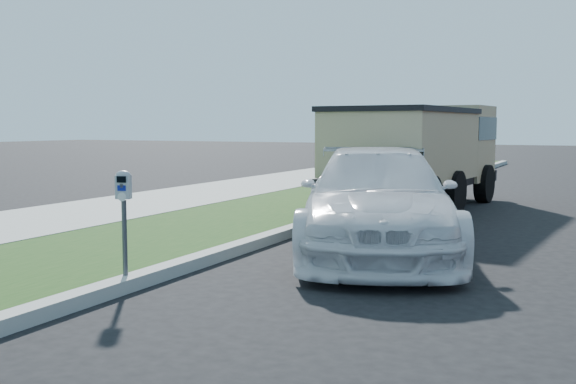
% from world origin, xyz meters
% --- Properties ---
extents(ground, '(120.00, 120.00, 0.00)m').
position_xyz_m(ground, '(0.00, 0.00, 0.00)').
color(ground, black).
rests_on(ground, ground).
extents(streetside, '(6.12, 50.00, 0.15)m').
position_xyz_m(streetside, '(-5.57, 2.00, 0.07)').
color(streetside, gray).
rests_on(streetside, ground).
extents(parking_meter, '(0.19, 0.16, 1.20)m').
position_xyz_m(parking_meter, '(-2.67, -0.53, 0.99)').
color(parking_meter, '#3F4247').
rests_on(parking_meter, ground).
extents(white_wagon, '(3.73, 5.53, 1.49)m').
position_xyz_m(white_wagon, '(-0.86, 2.84, 0.74)').
color(white_wagon, silver).
rests_on(white_wagon, ground).
extents(dump_truck, '(2.72, 5.97, 2.28)m').
position_xyz_m(dump_truck, '(-1.74, 8.31, 1.28)').
color(dump_truck, black).
rests_on(dump_truck, ground).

